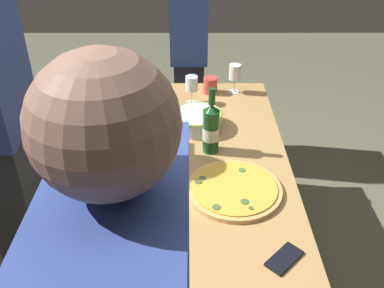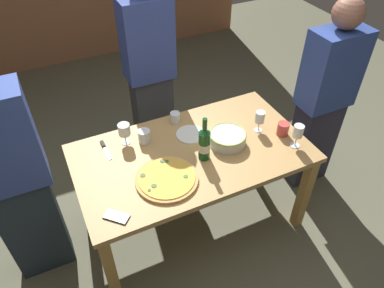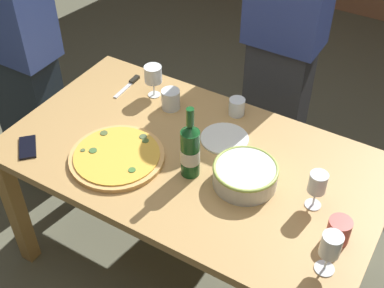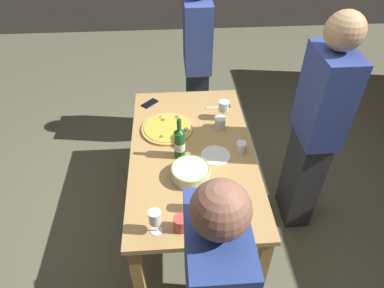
{
  "view_description": "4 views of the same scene",
  "coord_description": "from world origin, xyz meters",
  "px_view_note": "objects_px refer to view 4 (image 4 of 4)",
  "views": [
    {
      "loc": [
        -1.64,
        0.0,
        1.89
      ],
      "look_at": [
        0.0,
        0.0,
        0.82
      ],
      "focal_mm": 39.85,
      "sensor_mm": 36.0,
      "label": 1
    },
    {
      "loc": [
        -0.79,
        -1.67,
        2.44
      ],
      "look_at": [
        0.0,
        0.0,
        0.82
      ],
      "focal_mm": 34.13,
      "sensor_mm": 36.0,
      "label": 2
    },
    {
      "loc": [
        0.82,
        -1.37,
        2.22
      ],
      "look_at": [
        0.0,
        0.0,
        0.82
      ],
      "focal_mm": 48.1,
      "sensor_mm": 36.0,
      "label": 3
    },
    {
      "loc": [
        1.87,
        -0.13,
        2.45
      ],
      "look_at": [
        0.0,
        0.0,
        0.82
      ],
      "focal_mm": 32.33,
      "sensor_mm": 36.0,
      "label": 4
    }
  ],
  "objects_px": {
    "wine_glass_by_bottle": "(155,218)",
    "pizza": "(167,129)",
    "cup_spare": "(181,223)",
    "cell_phone": "(150,103)",
    "person_host": "(315,131)",
    "wine_glass_far_left": "(224,106)",
    "cup_amber": "(241,147)",
    "wine_glass_near_pizza": "(198,198)",
    "person_guest_right": "(197,63)",
    "serving_bowl": "(190,172)",
    "dining_table": "(192,160)",
    "pizza_knife": "(222,107)",
    "wine_bottle": "(180,143)",
    "side_plate": "(215,156)",
    "cup_ceramic": "(220,123)"
  },
  "relations": [
    {
      "from": "wine_glass_by_bottle",
      "to": "pizza",
      "type": "bearing_deg",
      "value": 175.27
    },
    {
      "from": "cup_spare",
      "to": "cell_phone",
      "type": "distance_m",
      "value": 1.32
    },
    {
      "from": "pizza",
      "to": "person_host",
      "type": "distance_m",
      "value": 1.1
    },
    {
      "from": "wine_glass_far_left",
      "to": "cell_phone",
      "type": "bearing_deg",
      "value": -112.44
    },
    {
      "from": "cup_amber",
      "to": "cup_spare",
      "type": "distance_m",
      "value": 0.79
    },
    {
      "from": "wine_glass_near_pizza",
      "to": "person_guest_right",
      "type": "xyz_separation_m",
      "value": [
        -1.66,
        0.13,
        -0.0
      ]
    },
    {
      "from": "serving_bowl",
      "to": "wine_glass_by_bottle",
      "type": "bearing_deg",
      "value": -28.53
    },
    {
      "from": "dining_table",
      "to": "wine_glass_by_bottle",
      "type": "relative_size",
      "value": 9.16
    },
    {
      "from": "cell_phone",
      "to": "wine_glass_near_pizza",
      "type": "bearing_deg",
      "value": 150.1
    },
    {
      "from": "dining_table",
      "to": "person_host",
      "type": "distance_m",
      "value": 0.91
    },
    {
      "from": "pizza_knife",
      "to": "person_guest_right",
      "type": "distance_m",
      "value": 0.62
    },
    {
      "from": "serving_bowl",
      "to": "wine_bottle",
      "type": "relative_size",
      "value": 0.8
    },
    {
      "from": "cup_amber",
      "to": "person_host",
      "type": "distance_m",
      "value": 0.53
    },
    {
      "from": "dining_table",
      "to": "serving_bowl",
      "type": "distance_m",
      "value": 0.3
    },
    {
      "from": "dining_table",
      "to": "wine_bottle",
      "type": "relative_size",
      "value": 4.9
    },
    {
      "from": "wine_bottle",
      "to": "pizza_knife",
      "type": "height_order",
      "value": "wine_bottle"
    },
    {
      "from": "side_plate",
      "to": "cell_phone",
      "type": "distance_m",
      "value": 0.85
    },
    {
      "from": "side_plate",
      "to": "pizza_knife",
      "type": "relative_size",
      "value": 1.04
    },
    {
      "from": "pizza",
      "to": "wine_bottle",
      "type": "relative_size",
      "value": 1.23
    },
    {
      "from": "wine_glass_far_left",
      "to": "cup_spare",
      "type": "height_order",
      "value": "wine_glass_far_left"
    },
    {
      "from": "cell_phone",
      "to": "person_guest_right",
      "type": "xyz_separation_m",
      "value": [
        -0.49,
        0.45,
        0.11
      ]
    },
    {
      "from": "wine_glass_near_pizza",
      "to": "cup_spare",
      "type": "relative_size",
      "value": 1.68
    },
    {
      "from": "cup_amber",
      "to": "wine_glass_near_pizza",
      "type": "bearing_deg",
      "value": -34.86
    },
    {
      "from": "cup_spare",
      "to": "cell_phone",
      "type": "bearing_deg",
      "value": -170.89
    },
    {
      "from": "side_plate",
      "to": "cup_amber",
      "type": "bearing_deg",
      "value": 101.71
    },
    {
      "from": "dining_table",
      "to": "serving_bowl",
      "type": "bearing_deg",
      "value": -6.27
    },
    {
      "from": "dining_table",
      "to": "person_guest_right",
      "type": "relative_size",
      "value": 0.94
    },
    {
      "from": "serving_bowl",
      "to": "cup_ceramic",
      "type": "xyz_separation_m",
      "value": [
        -0.52,
        0.27,
        0.0
      ]
    },
    {
      "from": "dining_table",
      "to": "wine_glass_near_pizza",
      "type": "xyz_separation_m",
      "value": [
        0.54,
        -0.0,
        0.21
      ]
    },
    {
      "from": "wine_bottle",
      "to": "wine_glass_by_bottle",
      "type": "xyz_separation_m",
      "value": [
        0.63,
        -0.16,
        -0.01
      ]
    },
    {
      "from": "wine_glass_far_left",
      "to": "cup_ceramic",
      "type": "height_order",
      "value": "wine_glass_far_left"
    },
    {
      "from": "cup_ceramic",
      "to": "pizza_knife",
      "type": "xyz_separation_m",
      "value": [
        -0.28,
        0.05,
        -0.04
      ]
    },
    {
      "from": "wine_glass_near_pizza",
      "to": "person_host",
      "type": "distance_m",
      "value": 1.01
    },
    {
      "from": "wine_bottle",
      "to": "cup_amber",
      "type": "bearing_deg",
      "value": 92.32
    },
    {
      "from": "person_host",
      "to": "person_guest_right",
      "type": "bearing_deg",
      "value": -55.15
    },
    {
      "from": "cup_ceramic",
      "to": "cup_spare",
      "type": "height_order",
      "value": "cup_spare"
    },
    {
      "from": "wine_bottle",
      "to": "cup_spare",
      "type": "height_order",
      "value": "wine_bottle"
    },
    {
      "from": "serving_bowl",
      "to": "cup_ceramic",
      "type": "relative_size",
      "value": 2.71
    },
    {
      "from": "serving_bowl",
      "to": "wine_bottle",
      "type": "xyz_separation_m",
      "value": [
        -0.22,
        -0.06,
        0.08
      ]
    },
    {
      "from": "cup_ceramic",
      "to": "person_host",
      "type": "bearing_deg",
      "value": 65.82
    },
    {
      "from": "side_plate",
      "to": "person_host",
      "type": "relative_size",
      "value": 0.12
    },
    {
      "from": "pizza",
      "to": "cup_amber",
      "type": "xyz_separation_m",
      "value": [
        0.29,
        0.53,
        0.03
      ]
    },
    {
      "from": "wine_glass_by_bottle",
      "to": "cup_spare",
      "type": "xyz_separation_m",
      "value": [
        -0.01,
        0.14,
        -0.07
      ]
    },
    {
      "from": "cup_amber",
      "to": "side_plate",
      "type": "xyz_separation_m",
      "value": [
        0.04,
        -0.19,
        -0.04
      ]
    },
    {
      "from": "side_plate",
      "to": "person_host",
      "type": "xyz_separation_m",
      "value": [
        -0.04,
        0.71,
        0.15
      ]
    },
    {
      "from": "dining_table",
      "to": "cup_amber",
      "type": "height_order",
      "value": "cup_amber"
    },
    {
      "from": "serving_bowl",
      "to": "wine_glass_near_pizza",
      "type": "xyz_separation_m",
      "value": [
        0.28,
        0.03,
        0.06
      ]
    },
    {
      "from": "cup_amber",
      "to": "person_guest_right",
      "type": "bearing_deg",
      "value": -168.74
    },
    {
      "from": "dining_table",
      "to": "wine_glass_far_left",
      "type": "relative_size",
      "value": 9.93
    },
    {
      "from": "dining_table",
      "to": "wine_bottle",
      "type": "height_order",
      "value": "wine_bottle"
    }
  ]
}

